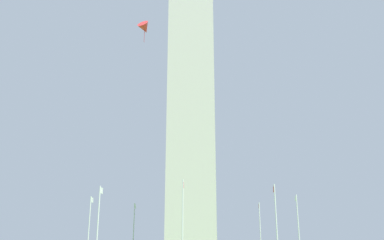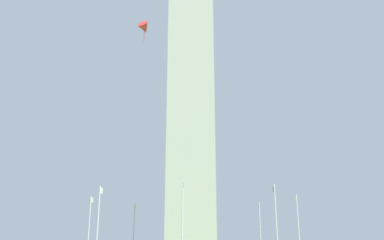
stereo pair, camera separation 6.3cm
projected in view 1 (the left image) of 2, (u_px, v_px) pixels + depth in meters
obelisk_monument at (192, 60)px, 60.31m from camera, size 6.33×6.33×57.53m
flagpole_n at (198, 232)px, 66.30m from camera, size 1.12×0.14×9.28m
flagpole_ne at (134, 231)px, 63.15m from camera, size 1.12×0.14×9.28m
flagpole_e at (89, 229)px, 54.29m from camera, size 1.12×0.14×9.28m
flagpole_se at (98, 225)px, 44.92m from camera, size 1.12×0.14×9.28m
flagpole_s at (183, 223)px, 40.52m from camera, size 1.12×0.14×9.28m
flagpole_sw at (276, 225)px, 43.67m from camera, size 1.12×0.14×9.28m
flagpole_w at (299, 228)px, 52.53m from camera, size 1.12×0.14×9.28m
flagpole_nw at (260, 231)px, 61.91m from camera, size 1.12×0.14×9.28m
kite_red_delta at (145, 28)px, 44.21m from camera, size 1.92×1.69×2.50m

